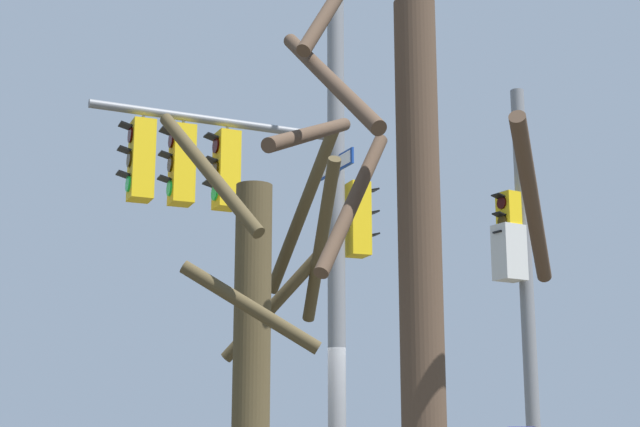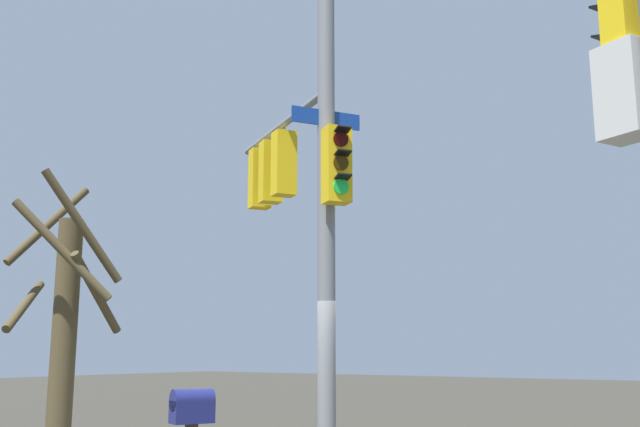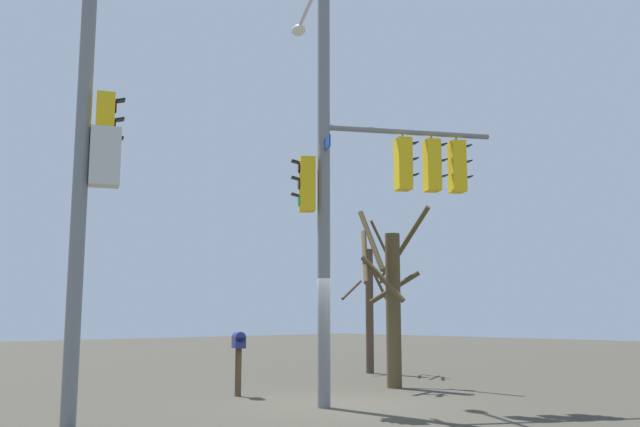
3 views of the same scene
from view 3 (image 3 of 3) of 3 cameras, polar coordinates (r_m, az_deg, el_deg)
name	(u,v)px [view 3 (image 3 of 3)]	position (r m, az deg, el deg)	size (l,w,h in m)	color
ground_plane	(338,405)	(14.28, 1.50, -15.52)	(80.00, 80.00, 0.00)	#3A372E
main_signal_pole_assembly	(357,159)	(14.47, 3.09, 4.50)	(3.79, 4.79, 9.30)	slate
secondary_pole_assembly	(90,173)	(12.26, -18.41, 3.15)	(0.78, 0.57, 7.56)	slate
mailbox	(239,345)	(15.81, -6.72, -10.74)	(0.40, 0.50, 1.41)	#4C3823
bare_tree_behind_pole	(391,298)	(17.62, 5.89, -6.93)	(2.03, 1.81, 4.56)	#4D4128
bare_tree_across_street	(371,303)	(21.95, 4.22, -7.37)	(1.63, 1.67, 4.71)	#4D3A2C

